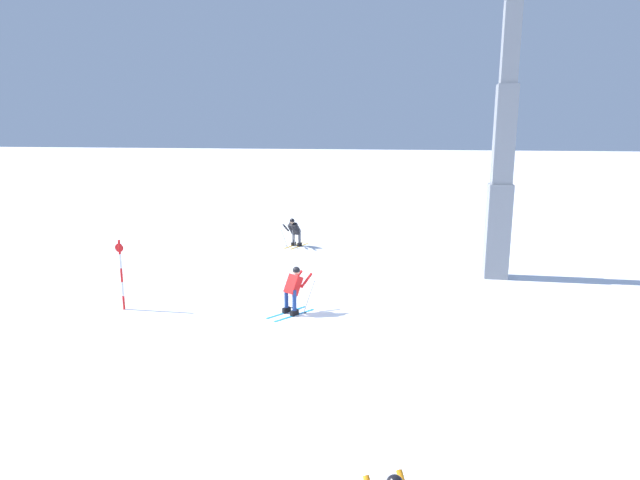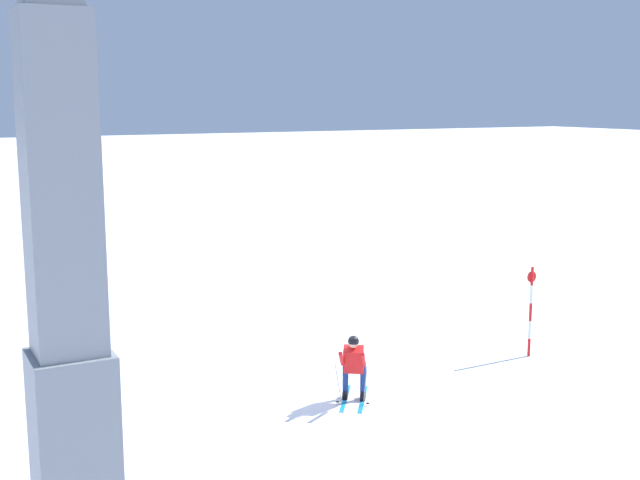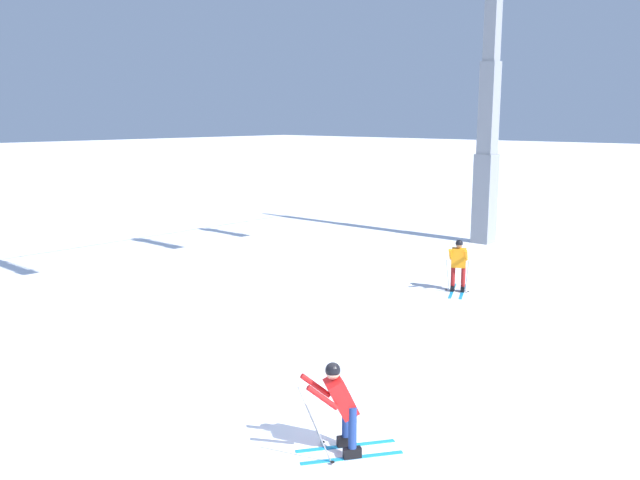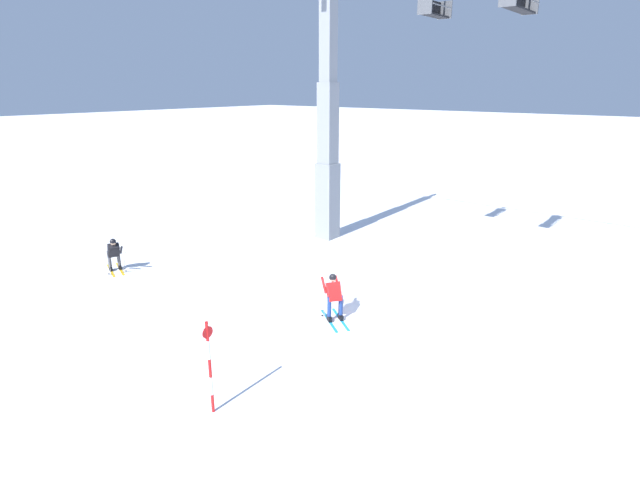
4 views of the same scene
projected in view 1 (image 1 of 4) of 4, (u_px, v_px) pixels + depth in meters
name	position (u px, v px, depth m)	size (l,w,h in m)	color
ground_plane	(305.00, 320.00, 16.23)	(260.00, 260.00, 0.00)	white
skier_carving_main	(294.00, 287.00, 16.70)	(1.61, 1.38, 1.62)	#198CCC
lift_tower_near	(503.00, 156.00, 20.01)	(0.88, 2.30, 11.56)	gray
trail_marker_pole	(121.00, 273.00, 16.96)	(0.07, 0.28, 2.30)	red
skier_distant_downhill	(294.00, 230.00, 26.13)	(1.79, 1.12, 1.59)	yellow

